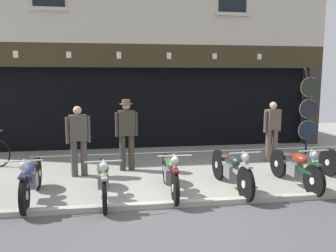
# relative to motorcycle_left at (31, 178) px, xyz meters

# --- Properties ---
(ground) EXTENTS (23.97, 22.00, 0.18)m
(ground) POSITION_rel_motorcycle_left_xyz_m (2.48, -1.77, -0.47)
(ground) COLOR gray
(shop_facade) EXTENTS (12.27, 4.42, 6.77)m
(shop_facade) POSITION_rel_motorcycle_left_xyz_m (2.48, 6.20, 1.36)
(shop_facade) COLOR black
(shop_facade) RESTS_ON ground
(motorcycle_left) EXTENTS (0.62, 2.04, 0.93)m
(motorcycle_left) POSITION_rel_motorcycle_left_xyz_m (0.00, 0.00, 0.00)
(motorcycle_left) COLOR black
(motorcycle_left) RESTS_ON ground
(motorcycle_center_left) EXTENTS (0.62, 2.03, 0.91)m
(motorcycle_center_left) POSITION_rel_motorcycle_left_xyz_m (1.32, -0.11, -0.02)
(motorcycle_center_left) COLOR black
(motorcycle_center_left) RESTS_ON ground
(motorcycle_center) EXTENTS (0.62, 1.98, 0.92)m
(motorcycle_center) POSITION_rel_motorcycle_left_xyz_m (2.62, 0.00, -0.01)
(motorcycle_center) COLOR black
(motorcycle_center) RESTS_ON ground
(motorcycle_center_right) EXTENTS (0.62, 2.11, 0.93)m
(motorcycle_center_right) POSITION_rel_motorcycle_left_xyz_m (3.89, 0.05, 0.00)
(motorcycle_center_right) COLOR black
(motorcycle_center_right) RESTS_ON ground
(motorcycle_right) EXTENTS (0.62, 1.98, 0.92)m
(motorcycle_right) POSITION_rel_motorcycle_left_xyz_m (5.29, 0.04, -0.01)
(motorcycle_right) COLOR black
(motorcycle_right) RESTS_ON ground
(salesman_left) EXTENTS (0.55, 0.30, 1.64)m
(salesman_left) POSITION_rel_motorcycle_left_xyz_m (0.71, 1.53, 0.47)
(salesman_left) COLOR #47423D
(salesman_left) RESTS_ON ground
(shopkeeper_center) EXTENTS (0.55, 0.33, 1.76)m
(shopkeeper_center) POSITION_rel_motorcycle_left_xyz_m (1.83, 1.86, 0.54)
(shopkeeper_center) COLOR #38332D
(shopkeeper_center) RESTS_ON ground
(salesman_right) EXTENTS (0.55, 0.30, 1.63)m
(salesman_right) POSITION_rel_motorcycle_left_xyz_m (5.77, 2.15, 0.47)
(salesman_right) COLOR brown
(salesman_right) RESTS_ON ground
(tyre_sign_pole) EXTENTS (0.58, 0.06, 2.29)m
(tyre_sign_pole) POSITION_rel_motorcycle_left_xyz_m (7.22, 2.84, 0.91)
(tyre_sign_pole) COLOR #232328
(tyre_sign_pole) RESTS_ON ground
(advert_board_near) EXTENTS (0.67, 0.03, 0.98)m
(advert_board_near) POSITION_rel_motorcycle_left_xyz_m (0.78, 4.61, 1.29)
(advert_board_near) COLOR silver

